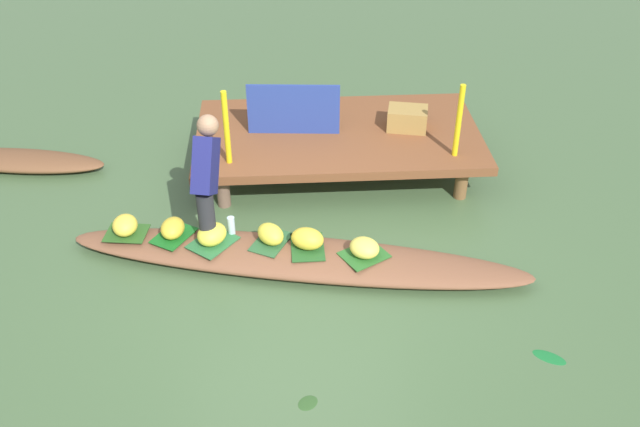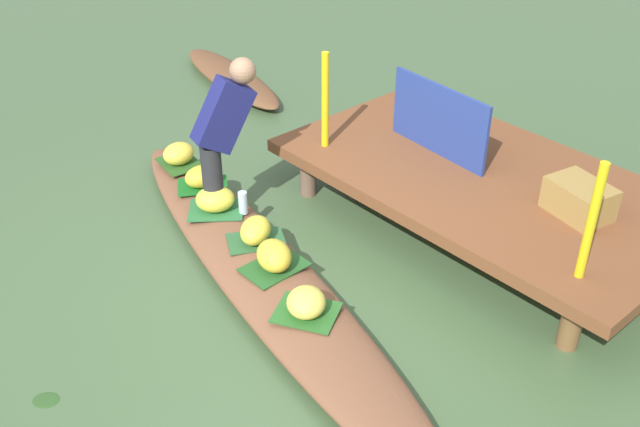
{
  "view_description": "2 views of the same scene",
  "coord_description": "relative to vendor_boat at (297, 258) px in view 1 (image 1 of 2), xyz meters",
  "views": [
    {
      "loc": [
        -0.1,
        -5.18,
        4.24
      ],
      "look_at": [
        0.24,
        0.28,
        0.4
      ],
      "focal_mm": 39.24,
      "sensor_mm": 36.0,
      "label": 1
    },
    {
      "loc": [
        3.41,
        -2.49,
        3.3
      ],
      "look_at": [
        0.06,
        0.49,
        0.43
      ],
      "focal_mm": 41.27,
      "sensor_mm": 36.0,
      "label": 2
    }
  ],
  "objects": [
    {
      "name": "railing_post_west",
      "position": [
        -0.66,
        1.2,
        0.77
      ],
      "size": [
        0.06,
        0.06,
        0.81
      ],
      "primitive_type": "cylinder",
      "color": "yellow",
      "rests_on": "dock_platform"
    },
    {
      "name": "moored_boat",
      "position": [
        -3.18,
        2.02,
        -0.01
      ],
      "size": [
        2.12,
        0.82,
        0.17
      ],
      "primitive_type": "ellipsoid",
      "rotation": [
        0.0,
        0.0,
        -0.16
      ],
      "color": "brown",
      "rests_on": "ground"
    },
    {
      "name": "dock_platform",
      "position": [
        0.54,
        1.8,
        0.3
      ],
      "size": [
        3.2,
        1.8,
        0.46
      ],
      "color": "brown",
      "rests_on": "ground"
    },
    {
      "name": "banana_bunch_5",
      "position": [
        -1.64,
        0.36,
        0.19
      ],
      "size": [
        0.25,
        0.29,
        0.19
      ],
      "primitive_type": "ellipsoid",
      "rotation": [
        0.0,
        0.0,
        4.77
      ],
      "color": "yellow",
      "rests_on": "vendor_boat"
    },
    {
      "name": "market_banner",
      "position": [
        0.04,
        1.8,
        0.66
      ],
      "size": [
        1.02,
        0.11,
        0.58
      ],
      "primitive_type": "cube",
      "rotation": [
        0.0,
        0.0,
        -0.08
      ],
      "color": "navy",
      "rests_on": "dock_platform"
    },
    {
      "name": "leaf_mat_4",
      "position": [
        -1.18,
        0.29,
        0.1
      ],
      "size": [
        0.46,
        0.5,
        0.01
      ],
      "primitive_type": "cube",
      "rotation": [
        0.0,
        0.0,
        1.02
      ],
      "color": "#196520",
      "rests_on": "vendor_boat"
    },
    {
      "name": "railing_post_east",
      "position": [
        1.74,
        1.2,
        0.77
      ],
      "size": [
        0.06,
        0.06,
        0.81
      ],
      "primitive_type": "cylinder",
      "color": "yellow",
      "rests_on": "dock_platform"
    },
    {
      "name": "leaf_mat_1",
      "position": [
        -0.79,
        0.16,
        0.1
      ],
      "size": [
        0.53,
        0.54,
        0.01
      ],
      "primitive_type": "cube",
      "rotation": [
        0.0,
        0.0,
        0.89
      ],
      "color": "#2C6C3A",
      "rests_on": "vendor_boat"
    },
    {
      "name": "vendor_person",
      "position": [
        -0.8,
        0.29,
        0.78
      ],
      "size": [
        0.28,
        0.54,
        1.19
      ],
      "color": "#28282D",
      "rests_on": "vendor_boat"
    },
    {
      "name": "banana_bunch_0",
      "position": [
        -0.24,
        0.13,
        0.19
      ],
      "size": [
        0.35,
        0.37,
        0.19
      ],
      "primitive_type": "ellipsoid",
      "rotation": [
        0.0,
        0.0,
        5.32
      ],
      "color": "yellow",
      "rests_on": "vendor_boat"
    },
    {
      "name": "leaf_mat_2",
      "position": [
        0.1,
        0.03,
        0.1
      ],
      "size": [
        0.32,
        0.44,
        0.01
      ],
      "primitive_type": "cube",
      "rotation": [
        0.0,
        0.0,
        1.58
      ],
      "color": "#255825",
      "rests_on": "vendor_boat"
    },
    {
      "name": "drifting_plant_0",
      "position": [
        0.02,
        -1.66,
        -0.09
      ],
      "size": [
        0.21,
        0.21,
        0.01
      ],
      "primitive_type": "ellipsoid",
      "rotation": [
        0.0,
        0.0,
        0.71
      ],
      "color": "#2D5224",
      "rests_on": "ground"
    },
    {
      "name": "leaf_mat_0",
      "position": [
        -0.24,
        0.13,
        0.1
      ],
      "size": [
        0.44,
        0.5,
        0.01
      ],
      "primitive_type": "cube",
      "rotation": [
        0.0,
        0.0,
        1.09
      ],
      "color": "#2E5F34",
      "rests_on": "vendor_boat"
    },
    {
      "name": "banana_bunch_2",
      "position": [
        0.1,
        0.03,
        0.2
      ],
      "size": [
        0.38,
        0.34,
        0.2
      ],
      "primitive_type": "ellipsoid",
      "rotation": [
        0.0,
        0.0,
        5.88
      ],
      "color": "yellow",
      "rests_on": "vendor_boat"
    },
    {
      "name": "canal_water",
      "position": [
        0.0,
        0.0,
        -0.1
      ],
      "size": [
        40.0,
        40.0,
        0.0
      ],
      "primitive_type": "plane",
      "color": "#45623C",
      "rests_on": "ground"
    },
    {
      "name": "banana_bunch_3",
      "position": [
        0.62,
        -0.12,
        0.19
      ],
      "size": [
        0.38,
        0.38,
        0.17
      ],
      "primitive_type": "ellipsoid",
      "rotation": [
        0.0,
        0.0,
        5.54
      ],
      "color": "#EDDA54",
      "rests_on": "vendor_boat"
    },
    {
      "name": "produce_crate",
      "position": [
        1.33,
        1.83,
        0.49
      ],
      "size": [
        0.5,
        0.41,
        0.24
      ],
      "primitive_type": "cube",
      "rotation": [
        0.0,
        0.0,
        -0.21
      ],
      "color": "#A07C3E",
      "rests_on": "dock_platform"
    },
    {
      "name": "drifting_plant_1",
      "position": [
        2.02,
        -1.31,
        -0.09
      ],
      "size": [
        0.3,
        0.26,
        0.01
      ],
      "primitive_type": "ellipsoid",
      "rotation": [
        0.0,
        0.0,
        2.56
      ],
      "color": "#196C2E",
      "rests_on": "ground"
    },
    {
      "name": "banana_bunch_1",
      "position": [
        -0.79,
        0.16,
        0.2
      ],
      "size": [
        0.38,
        0.4,
        0.2
      ],
      "primitive_type": "ellipsoid",
      "rotation": [
        0.0,
        0.0,
        0.98
      ],
      "color": "yellow",
      "rests_on": "vendor_boat"
    },
    {
      "name": "leaf_mat_3",
      "position": [
        0.62,
        -0.12,
        0.1
      ],
      "size": [
        0.51,
        0.49,
        0.01
      ],
      "primitive_type": "cube",
      "rotation": [
        0.0,
        0.0,
        0.52
      ],
      "color": "#2B6527",
      "rests_on": "vendor_boat"
    },
    {
      "name": "banana_bunch_4",
      "position": [
        -1.18,
        0.29,
        0.19
      ],
      "size": [
        0.26,
        0.32,
        0.18
      ],
      "primitive_type": "ellipsoid",
      "rotation": [
        0.0,
        0.0,
        1.45
      ],
      "color": "yellow",
      "rests_on": "vendor_boat"
    },
    {
      "name": "vendor_boat",
      "position": [
        0.0,
        0.0,
        0.0
      ],
      "size": [
        4.47,
        1.54,
        0.19
      ],
      "primitive_type": "ellipsoid",
      "rotation": [
        0.0,
        0.0,
        -0.2
      ],
      "color": "brown",
      "rests_on": "ground"
    },
    {
      "name": "water_bottle",
      "position": [
        -0.62,
        0.3,
        0.19
      ],
      "size": [
        0.07,
        0.07,
        0.19
      ],
      "primitive_type": "cylinder",
      "color": "silver",
      "rests_on": "vendor_boat"
    },
    {
      "name": "leaf_mat_5",
      "position": [
        -1.64,
        0.36,
        0.1
      ],
      "size": [
        0.43,
        0.36,
        0.01
      ],
      "primitive_type": "cube",
      "rotation": [
        0.0,
        0.0,
        3.0
      ],
      "color": "#2C5921",
      "rests_on": "vendor_boat"
    }
  ]
}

